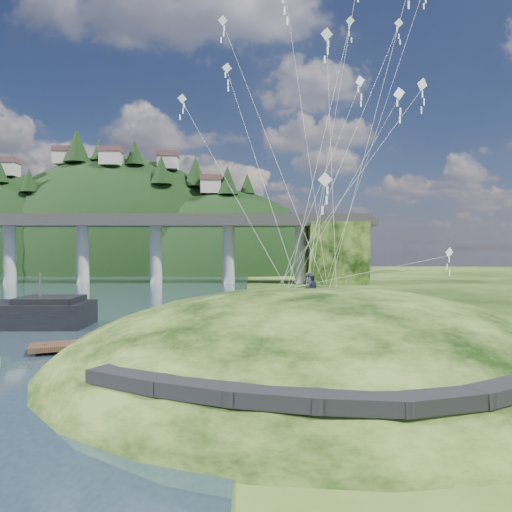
{
  "coord_description": "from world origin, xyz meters",
  "views": [
    {
      "loc": [
        3.53,
        -27.43,
        7.58
      ],
      "look_at": [
        4.0,
        6.0,
        7.0
      ],
      "focal_mm": 32.0,
      "sensor_mm": 36.0,
      "label": 1
    }
  ],
  "objects": [
    {
      "name": "wooden_dock",
      "position": [
        -5.33,
        7.67,
        0.46
      ],
      "size": [
        14.48,
        7.56,
        1.05
      ],
      "color": "#352015",
      "rests_on": "ground"
    },
    {
      "name": "far_ridge",
      "position": [
        -43.58,
        122.17,
        -7.44
      ],
      "size": [
        153.0,
        70.0,
        94.5
      ],
      "color": "black",
      "rests_on": "ground"
    },
    {
      "name": "footpath",
      "position": [
        7.46,
        -9.74,
        2.08
      ],
      "size": [
        22.29,
        5.84,
        0.83
      ],
      "color": "black",
      "rests_on": "ground"
    },
    {
      "name": "bridge",
      "position": [
        -26.46,
        70.07,
        9.7
      ],
      "size": [
        160.0,
        11.0,
        15.0
      ],
      "color": "#2D2B2B",
      "rests_on": "ground"
    },
    {
      "name": "grass_hill",
      "position": [
        8.0,
        2.0,
        -1.5
      ],
      "size": [
        36.0,
        32.0,
        13.0
      ],
      "color": "black",
      "rests_on": "ground"
    },
    {
      "name": "ground",
      "position": [
        0.0,
        0.0,
        0.0
      ],
      "size": [
        320.0,
        320.0,
        0.0
      ],
      "primitive_type": "plane",
      "color": "black",
      "rests_on": "ground"
    },
    {
      "name": "kite_flyers",
      "position": [
        7.5,
        2.31,
        5.93
      ],
      "size": [
        0.96,
        1.78,
        1.97
      ],
      "color": "#242630",
      "rests_on": "ground"
    },
    {
      "name": "kite_swarm",
      "position": [
        9.9,
        5.0,
        21.41
      ],
      "size": [
        19.39,
        17.96,
        21.42
      ],
      "color": "white",
      "rests_on": "ground"
    }
  ]
}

